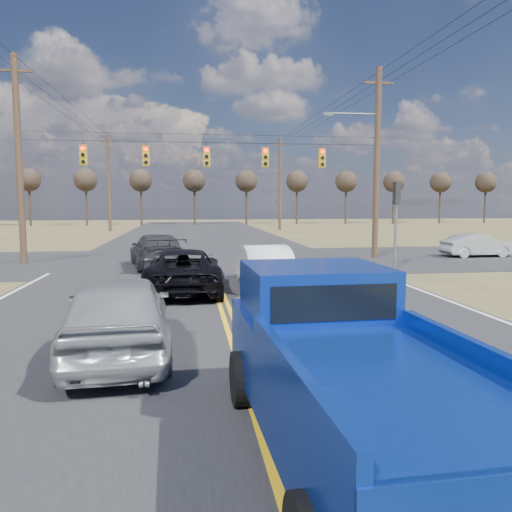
{
  "coord_description": "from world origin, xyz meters",
  "views": [
    {
      "loc": [
        -1.02,
        -7.68,
        2.99
      ],
      "look_at": [
        0.88,
        6.07,
        1.5
      ],
      "focal_mm": 35.0,
      "sensor_mm": 36.0,
      "label": 1
    }
  ],
  "objects": [
    {
      "name": "utility_poles",
      "position": [
        0.0,
        17.0,
        5.23
      ],
      "size": [
        19.6,
        58.32,
        10.0
      ],
      "color": "#473323",
      "rests_on": "ground"
    },
    {
      "name": "ground",
      "position": [
        0.0,
        0.0,
        0.0
      ],
      "size": [
        160.0,
        160.0,
        0.0
      ],
      "primitive_type": "plane",
      "color": "brown",
      "rests_on": "ground"
    },
    {
      "name": "cross_car_east_near",
      "position": [
        14.81,
        17.74,
        0.64
      ],
      "size": [
        1.47,
        3.91,
        1.28
      ],
      "primitive_type": "imported",
      "rotation": [
        0.0,
        0.0,
        1.6
      ],
      "color": "#A2A5AA",
      "rests_on": "ground"
    },
    {
      "name": "pickup_truck",
      "position": [
        0.79,
        -2.21,
        1.03
      ],
      "size": [
        2.42,
        5.71,
        2.12
      ],
      "rotation": [
        0.0,
        0.0,
        0.04
      ],
      "color": "black",
      "rests_on": "ground"
    },
    {
      "name": "silver_suv",
      "position": [
        -2.37,
        2.1,
        0.83
      ],
      "size": [
        2.33,
        5.01,
        1.66
      ],
      "primitive_type": "imported",
      "rotation": [
        0.0,
        0.0,
        3.22
      ],
      "color": "#94979B",
      "rests_on": "ground"
    },
    {
      "name": "dgrey_car_queue",
      "position": [
        -2.41,
        15.5,
        0.78
      ],
      "size": [
        3.06,
        5.65,
        1.55
      ],
      "primitive_type": "imported",
      "rotation": [
        0.0,
        0.0,
        3.31
      ],
      "color": "#343439",
      "rests_on": "ground"
    },
    {
      "name": "road_main",
      "position": [
        0.0,
        10.0,
        0.0
      ],
      "size": [
        14.0,
        120.0,
        0.02
      ],
      "primitive_type": "cube",
      "color": "#28282B",
      "rests_on": "ground"
    },
    {
      "name": "signal_gantry",
      "position": [
        0.5,
        17.79,
        5.06
      ],
      "size": [
        19.6,
        4.83,
        10.0
      ],
      "color": "#473323",
      "rests_on": "ground"
    },
    {
      "name": "black_suv",
      "position": [
        -1.15,
        8.99,
        0.73
      ],
      "size": [
        2.48,
        5.29,
        1.46
      ],
      "primitive_type": "imported",
      "rotation": [
        0.0,
        0.0,
        3.13
      ],
      "color": "black",
      "rests_on": "ground"
    },
    {
      "name": "road_cross",
      "position": [
        0.0,
        18.0,
        0.0
      ],
      "size": [
        120.0,
        12.0,
        0.02
      ],
      "primitive_type": "cube",
      "color": "#28282B",
      "rests_on": "ground"
    },
    {
      "name": "white_car_queue",
      "position": [
        1.69,
        10.0,
        0.75
      ],
      "size": [
        1.64,
        4.56,
        1.49
      ],
      "primitive_type": "imported",
      "rotation": [
        0.0,
        0.0,
        3.16
      ],
      "color": "white",
      "rests_on": "ground"
    },
    {
      "name": "treeline",
      "position": [
        0.0,
        26.96,
        5.7
      ],
      "size": [
        87.0,
        117.8,
        7.4
      ],
      "color": "#33261C",
      "rests_on": "ground"
    }
  ]
}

